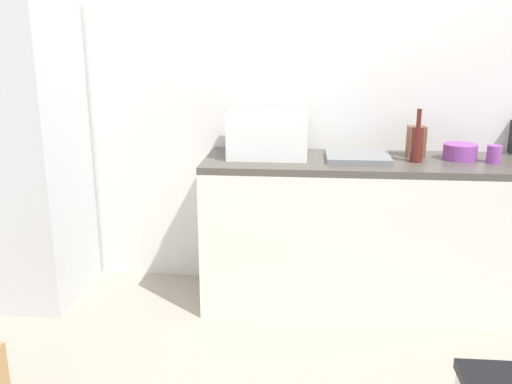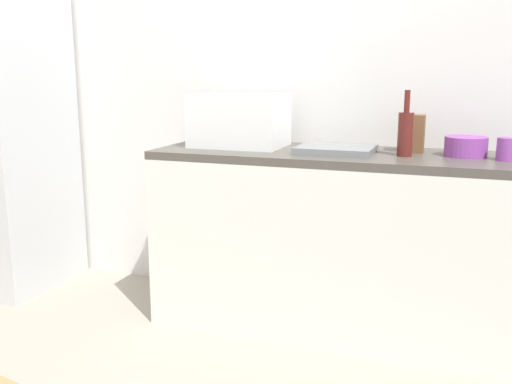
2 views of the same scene
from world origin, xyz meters
The scene contains 8 objects.
wall_back centered at (0.00, 1.55, 1.30)m, with size 5.00×0.10×2.60m, color silver.
kitchen_counter centered at (0.30, 1.20, 0.45)m, with size 1.80×0.60×0.90m.
microwave centered at (-0.23, 1.24, 1.04)m, with size 0.46×0.34×0.27m, color white.
sink_basin centered at (0.29, 1.19, 0.92)m, with size 0.36×0.32×0.03m, color slate.
wine_bottle centered at (0.61, 1.16, 1.01)m, with size 0.07×0.07×0.30m.
coffee_mug centered at (1.04, 1.17, 0.95)m, with size 0.08×0.08×0.10m, color purple.
knife_block centered at (0.63, 1.32, 0.99)m, with size 0.10×0.10×0.18m, color brown.
mixing_bowl centered at (0.87, 1.25, 0.95)m, with size 0.19×0.19×0.09m, color purple.
Camera 2 is at (0.84, -1.49, 1.28)m, focal length 39.67 mm.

